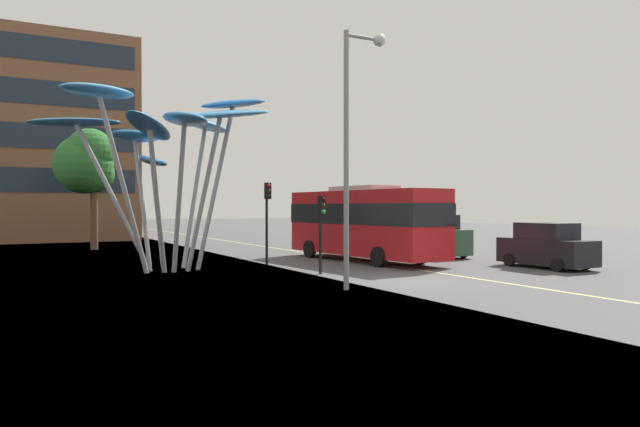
% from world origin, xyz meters
% --- Properties ---
extents(ground, '(120.00, 240.00, 0.10)m').
position_xyz_m(ground, '(-0.65, 0.00, -0.05)').
color(ground, '#4C4C4F').
extents(red_bus, '(3.48, 10.68, 3.89)m').
position_xyz_m(red_bus, '(2.83, 7.88, 2.12)').
color(red_bus, red).
rests_on(red_bus, ground).
extents(leaf_sculpture, '(10.05, 9.81, 7.96)m').
position_xyz_m(leaf_sculpture, '(-7.34, 8.08, 6.10)').
color(leaf_sculpture, '#9EA0A5').
rests_on(leaf_sculpture, ground).
extents(traffic_light_kerb_near, '(0.28, 0.42, 3.27)m').
position_xyz_m(traffic_light_kerb_near, '(-1.99, 3.59, 2.38)').
color(traffic_light_kerb_near, black).
rests_on(traffic_light_kerb_near, ground).
extents(traffic_light_kerb_far, '(0.28, 0.42, 3.99)m').
position_xyz_m(traffic_light_kerb_far, '(-2.41, 8.32, 2.88)').
color(traffic_light_kerb_far, black).
rests_on(traffic_light_kerb_far, ground).
extents(car_parked_near, '(2.00, 4.44, 2.08)m').
position_xyz_m(car_parked_near, '(8.35, 0.91, 0.98)').
color(car_parked_near, black).
rests_on(car_parked_near, ground).
extents(car_parked_mid, '(2.00, 4.26, 2.37)m').
position_xyz_m(car_parked_mid, '(7.76, 8.14, 1.11)').
color(car_parked_mid, '#2D5138').
rests_on(car_parked_mid, ground).
extents(car_parked_far, '(2.04, 4.30, 2.14)m').
position_xyz_m(car_parked_far, '(8.35, 14.64, 0.99)').
color(car_parked_far, '#2D5138').
rests_on(car_parked_far, ground).
extents(car_side_street, '(1.96, 4.36, 1.93)m').
position_xyz_m(car_side_street, '(8.10, 21.67, 0.92)').
color(car_side_street, '#2D5138').
rests_on(car_side_street, ground).
extents(street_lamp, '(1.65, 0.44, 8.85)m').
position_xyz_m(street_lamp, '(-3.11, -0.85, 5.53)').
color(street_lamp, gray).
rests_on(street_lamp, ground).
extents(tree_pavement_near, '(3.89, 3.82, 7.94)m').
position_xyz_m(tree_pavement_near, '(-8.87, 23.04, 5.62)').
color(tree_pavement_near, brown).
rests_on(tree_pavement_near, ground).
extents(backdrop_building, '(19.29, 15.22, 16.91)m').
position_xyz_m(backdrop_building, '(-13.19, 39.72, 8.46)').
color(backdrop_building, brown).
rests_on(backdrop_building, ground).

